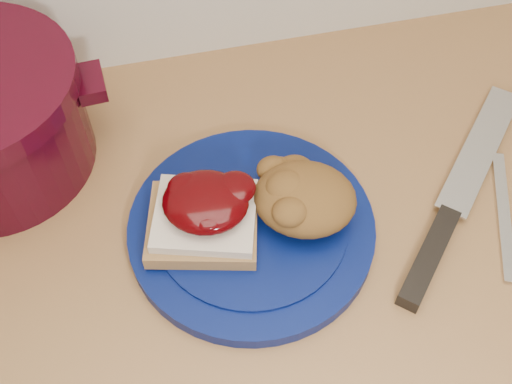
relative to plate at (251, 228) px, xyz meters
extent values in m
cube|color=beige|center=(0.05, 0.01, -0.48)|extent=(4.00, 0.60, 0.86)
cylinder|color=#05114B|center=(0.00, 0.00, 0.00)|extent=(0.36, 0.36, 0.02)
cube|color=olive|center=(-0.05, 0.00, 0.02)|extent=(0.14, 0.13, 0.02)
cube|color=beige|center=(-0.05, 0.00, 0.04)|extent=(0.13, 0.12, 0.01)
ellipsoid|color=#330103|center=(-0.05, 0.01, 0.06)|extent=(0.12, 0.11, 0.03)
ellipsoid|color=brown|center=(0.06, 0.00, 0.04)|extent=(0.14, 0.13, 0.06)
cube|color=black|center=(0.18, -0.08, 0.00)|extent=(0.11, 0.11, 0.02)
cube|color=silver|center=(0.30, 0.05, 0.00)|extent=(0.18, 0.19, 0.00)
cube|color=silver|center=(0.29, -0.04, -0.01)|extent=(0.08, 0.17, 0.00)
cube|color=#320510|center=(-0.15, 0.18, 0.09)|extent=(0.03, 0.06, 0.02)
camera|label=1|loc=(-0.08, -0.38, 0.62)|focal=45.00mm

